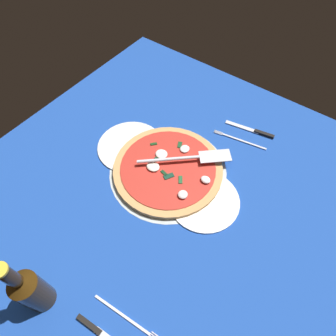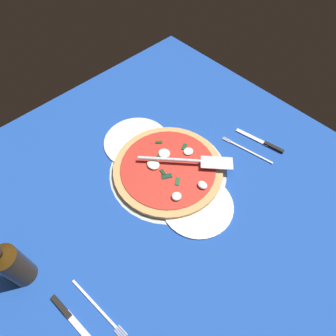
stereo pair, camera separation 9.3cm
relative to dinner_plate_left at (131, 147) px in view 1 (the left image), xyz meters
The scene contains 9 objects.
ground_plane 19.14cm from the dinner_plate_left, 11.72° to the right, with size 113.65×113.65×0.80cm, color #1B439C.
pizza_pan 15.83cm from the dinner_plate_left, ahead, with size 36.72×36.72×0.94cm, color #AEB9B9.
dinner_plate_left is the anchor object (origin of this frame).
dinner_plate_right 30.82cm from the dinner_plate_left, ahead, with size 20.88×20.88×1.00cm, color white.
pizza 15.94cm from the dinner_plate_left, ahead, with size 34.10×34.10×2.86cm.
pizza_server 20.38cm from the dinner_plate_left, 14.47° to the left, with size 23.48×21.70×1.00cm.
place_setting_near 53.41cm from the dinner_plate_left, 53.50° to the right, with size 20.05×13.94×1.40cm.
place_setting_far 39.90cm from the dinner_plate_left, 43.50° to the left, with size 19.31×16.27×1.40cm.
beer_bottle 51.29cm from the dinner_plate_left, 74.04° to the right, with size 6.38×6.38×23.79cm.
Camera 1 is at (28.90, -39.56, 77.68)cm, focal length 31.96 mm.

